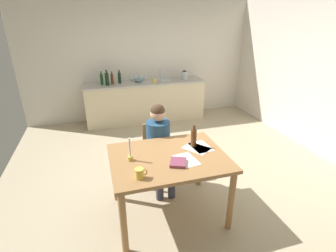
{
  "coord_description": "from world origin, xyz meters",
  "views": [
    {
      "loc": [
        -1.08,
        -3.25,
        2.22
      ],
      "look_at": [
        -0.18,
        -0.18,
        0.85
      ],
      "focal_mm": 27.15,
      "sensor_mm": 36.0,
      "label": 1
    }
  ],
  "objects_px": {
    "stovetop_kettle": "(184,75)",
    "wine_glass_back_left": "(135,76)",
    "bottle_oil": "(102,79)",
    "wine_glass_by_kettle": "(141,76)",
    "dining_table": "(169,165)",
    "mixing_bowl": "(139,80)",
    "wine_bottle_on_table": "(194,138)",
    "wine_glass_back_right": "(132,76)",
    "book_magazine": "(178,163)",
    "wine_glass_near_sink": "(146,76)",
    "candlestick": "(130,154)",
    "chair_at_table": "(157,151)",
    "bottle_wine_red": "(112,79)",
    "bottle_sauce": "(119,78)",
    "sink_unit": "(162,80)",
    "bottle_vinegar": "(107,79)",
    "coffee_mug": "(140,173)",
    "person_seated": "(159,142)",
    "teacup_on_counter": "(155,81)"
  },
  "relations": [
    {
      "from": "bottle_sauce",
      "to": "wine_glass_by_kettle",
      "type": "height_order",
      "value": "bottle_sauce"
    },
    {
      "from": "wine_glass_back_left",
      "to": "wine_glass_by_kettle",
      "type": "bearing_deg",
      "value": 0.0
    },
    {
      "from": "wine_glass_by_kettle",
      "to": "dining_table",
      "type": "bearing_deg",
      "value": -95.71
    },
    {
      "from": "stovetop_kettle",
      "to": "wine_glass_near_sink",
      "type": "xyz_separation_m",
      "value": [
        -0.87,
        0.15,
        0.01
      ]
    },
    {
      "from": "book_magazine",
      "to": "wine_glass_by_kettle",
      "type": "relative_size",
      "value": 1.23
    },
    {
      "from": "bottle_vinegar",
      "to": "wine_glass_back_right",
      "type": "relative_size",
      "value": 2.07
    },
    {
      "from": "stovetop_kettle",
      "to": "wine_glass_back_left",
      "type": "bearing_deg",
      "value": 172.31
    },
    {
      "from": "wine_glass_near_sink",
      "to": "candlestick",
      "type": "bearing_deg",
      "value": -104.72
    },
    {
      "from": "book_magazine",
      "to": "wine_glass_back_right",
      "type": "distance_m",
      "value": 3.46
    },
    {
      "from": "wine_glass_by_kettle",
      "to": "bottle_vinegar",
      "type": "bearing_deg",
      "value": -163.73
    },
    {
      "from": "wine_glass_back_left",
      "to": "wine_bottle_on_table",
      "type": "bearing_deg",
      "value": -87.06
    },
    {
      "from": "book_magazine",
      "to": "wine_glass_near_sink",
      "type": "height_order",
      "value": "wine_glass_near_sink"
    },
    {
      "from": "wine_glass_by_kettle",
      "to": "teacup_on_counter",
      "type": "height_order",
      "value": "wine_glass_by_kettle"
    },
    {
      "from": "dining_table",
      "to": "candlestick",
      "type": "distance_m",
      "value": 0.46
    },
    {
      "from": "wine_glass_back_left",
      "to": "teacup_on_counter",
      "type": "xyz_separation_m",
      "value": [
        0.37,
        -0.3,
        -0.06
      ]
    },
    {
      "from": "candlestick",
      "to": "wine_glass_by_kettle",
      "type": "bearing_deg",
      "value": 77.01
    },
    {
      "from": "bottle_oil",
      "to": "mixing_bowl",
      "type": "distance_m",
      "value": 0.8
    },
    {
      "from": "dining_table",
      "to": "mixing_bowl",
      "type": "distance_m",
      "value": 3.2
    },
    {
      "from": "wine_glass_back_right",
      "to": "bottle_sauce",
      "type": "bearing_deg",
      "value": -157.1
    },
    {
      "from": "mixing_bowl",
      "to": "stovetop_kettle",
      "type": "height_order",
      "value": "stovetop_kettle"
    },
    {
      "from": "stovetop_kettle",
      "to": "dining_table",
      "type": "bearing_deg",
      "value": -112.69
    },
    {
      "from": "bottle_wine_red",
      "to": "wine_glass_back_left",
      "type": "height_order",
      "value": "bottle_wine_red"
    },
    {
      "from": "bottle_wine_red",
      "to": "bottle_sauce",
      "type": "xyz_separation_m",
      "value": [
        0.16,
        0.02,
        0.01
      ]
    },
    {
      "from": "bottle_sauce",
      "to": "book_magazine",
      "type": "bearing_deg",
      "value": -86.16
    },
    {
      "from": "bottle_wine_red",
      "to": "mixing_bowl",
      "type": "height_order",
      "value": "bottle_wine_red"
    },
    {
      "from": "bottle_vinegar",
      "to": "bottle_wine_red",
      "type": "distance_m",
      "value": 0.14
    },
    {
      "from": "bottle_oil",
      "to": "wine_glass_by_kettle",
      "type": "distance_m",
      "value": 0.89
    },
    {
      "from": "dining_table",
      "to": "wine_bottle_on_table",
      "type": "xyz_separation_m",
      "value": [
        0.35,
        0.15,
        0.23
      ]
    },
    {
      "from": "person_seated",
      "to": "bottle_sauce",
      "type": "relative_size",
      "value": 4.21
    },
    {
      "from": "mixing_bowl",
      "to": "bottle_oil",
      "type": "bearing_deg",
      "value": -175.86
    },
    {
      "from": "teacup_on_counter",
      "to": "bottle_vinegar",
      "type": "bearing_deg",
      "value": 175.69
    },
    {
      "from": "chair_at_table",
      "to": "bottle_oil",
      "type": "xyz_separation_m",
      "value": [
        -0.6,
        2.38,
        0.55
      ]
    },
    {
      "from": "wine_bottle_on_table",
      "to": "bottle_sauce",
      "type": "distance_m",
      "value": 3.05
    },
    {
      "from": "mixing_bowl",
      "to": "wine_glass_back_right",
      "type": "xyz_separation_m",
      "value": [
        -0.14,
        0.09,
        0.06
      ]
    },
    {
      "from": "sink_unit",
      "to": "teacup_on_counter",
      "type": "distance_m",
      "value": 0.26
    },
    {
      "from": "bottle_wine_red",
      "to": "stovetop_kettle",
      "type": "relative_size",
      "value": 1.22
    },
    {
      "from": "wine_glass_back_right",
      "to": "teacup_on_counter",
      "type": "xyz_separation_m",
      "value": [
        0.46,
        -0.3,
        -0.06
      ]
    },
    {
      "from": "person_seated",
      "to": "stovetop_kettle",
      "type": "relative_size",
      "value": 5.43
    },
    {
      "from": "sink_unit",
      "to": "stovetop_kettle",
      "type": "bearing_deg",
      "value": -0.45
    },
    {
      "from": "chair_at_table",
      "to": "stovetop_kettle",
      "type": "height_order",
      "value": "stovetop_kettle"
    },
    {
      "from": "bottle_wine_red",
      "to": "mixing_bowl",
      "type": "bearing_deg",
      "value": 4.42
    },
    {
      "from": "person_seated",
      "to": "mixing_bowl",
      "type": "xyz_separation_m",
      "value": [
        0.2,
        2.59,
        0.27
      ]
    },
    {
      "from": "person_seated",
      "to": "dining_table",
      "type": "bearing_deg",
      "value": -94.49
    },
    {
      "from": "candlestick",
      "to": "bottle_wine_red",
      "type": "relative_size",
      "value": 1.0
    },
    {
      "from": "dining_table",
      "to": "chair_at_table",
      "type": "distance_m",
      "value": 0.77
    },
    {
      "from": "wine_bottle_on_table",
      "to": "wine_glass_back_right",
      "type": "height_order",
      "value": "wine_bottle_on_table"
    },
    {
      "from": "coffee_mug",
      "to": "bottle_oil",
      "type": "bearing_deg",
      "value": 92.74
    },
    {
      "from": "wine_glass_by_kettle",
      "to": "wine_glass_back_left",
      "type": "xyz_separation_m",
      "value": [
        -0.13,
        0.0,
        0.0
      ]
    },
    {
      "from": "bottle_vinegar",
      "to": "wine_glass_near_sink",
      "type": "relative_size",
      "value": 2.07
    },
    {
      "from": "stovetop_kettle",
      "to": "person_seated",
      "type": "bearing_deg",
      "value": -116.41
    }
  ]
}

